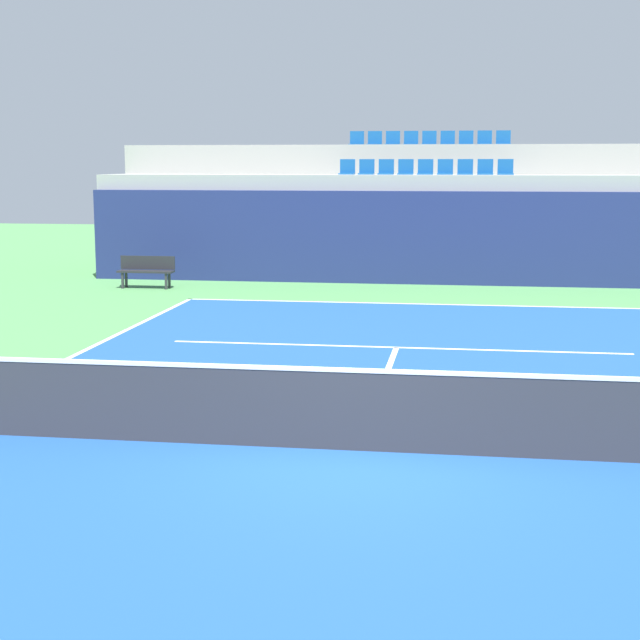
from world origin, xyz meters
The scene contains 12 objects.
ground_plane centered at (0.00, 0.00, 0.00)m, with size 80.00×80.00×0.00m, color #4C8C4C.
court_surface centered at (0.00, 0.00, 0.01)m, with size 11.00×24.00×0.01m, color #1E4C99.
baseline_far centered at (0.00, 11.95, 0.01)m, with size 11.00×0.10×0.00m, color white.
service_line_far centered at (0.00, 6.40, 0.01)m, with size 8.26×0.10×0.00m, color white.
centre_service_line centered at (0.00, 3.20, 0.01)m, with size 0.10×6.40×0.00m, color white.
back_wall centered at (0.00, 15.91, 1.27)m, with size 18.71×0.30×2.55m, color navy.
stands_tier_lower centered at (0.00, 17.26, 1.49)m, with size 18.71×2.40×2.98m, color #9E9E99.
stands_tier_upper centered at (0.00, 19.66, 1.93)m, with size 18.71×2.40×3.85m, color #9E9E99.
seating_row_lower centered at (0.00, 17.35, 3.10)m, with size 4.95×0.44×0.44m.
seating_row_upper centered at (0.00, 19.75, 3.98)m, with size 4.95×0.44×0.44m.
tennis_net centered at (0.00, 0.00, 0.51)m, with size 11.08×0.08×1.07m.
player_bench centered at (-7.22, 13.95, 0.51)m, with size 1.50×0.40×0.85m.
Camera 1 is at (1.19, -10.70, 3.28)m, focal length 54.25 mm.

